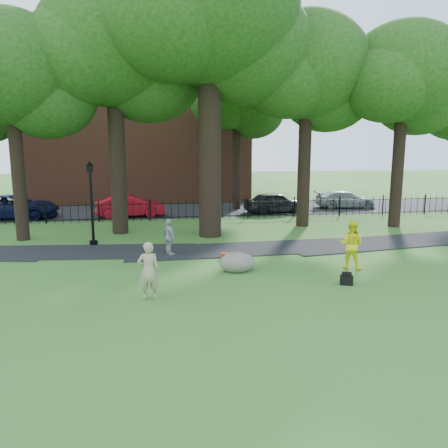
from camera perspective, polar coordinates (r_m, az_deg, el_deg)
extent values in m
plane|color=#335F21|center=(15.20, 1.49, -6.91)|extent=(120.00, 120.00, 0.00)
cube|color=black|center=(19.08, 2.33, -3.35)|extent=(36.07, 3.85, 0.03)
cube|color=black|center=(30.73, -3.90, 1.84)|extent=(80.00, 7.00, 0.02)
cube|color=black|center=(26.64, -3.17, 2.77)|extent=(44.00, 0.04, 0.04)
cube|color=black|center=(26.76, -3.15, 0.99)|extent=(44.00, 0.04, 0.04)
cube|color=brown|center=(38.34, -11.22, 12.33)|extent=(18.00, 8.00, 12.00)
cylinder|color=black|center=(21.46, -1.90, 12.29)|extent=(1.10, 1.10, 10.50)
ellipsoid|color=#163A0F|center=(22.36, -1.99, 26.66)|extent=(8.40, 8.40, 7.14)
ellipsoid|color=#163A0F|center=(23.29, 2.68, 22.18)|extent=(6.72, 6.72, 5.71)
ellipsoid|color=#163A0F|center=(21.17, -6.65, 25.01)|extent=(6.30, 6.30, 5.36)
cylinder|color=black|center=(22.70, -25.44, 7.67)|extent=(0.60, 0.60, 7.70)
ellipsoid|color=#163A0F|center=(22.95, -26.25, 17.85)|extent=(6.00, 6.00, 5.10)
ellipsoid|color=#163A0F|center=(23.20, -22.17, 15.30)|extent=(4.80, 4.80, 4.08)
cylinder|color=black|center=(22.86, -13.81, 10.13)|extent=(0.80, 0.80, 9.10)
ellipsoid|color=#163A0F|center=(23.37, -14.35, 21.99)|extent=(7.20, 7.20, 6.12)
ellipsoid|color=#163A0F|center=(23.95, -9.93, 18.69)|extent=(5.76, 5.76, 4.90)
ellipsoid|color=#163A0F|center=(22.68, -18.29, 20.17)|extent=(5.40, 5.40, 4.59)
cylinder|color=black|center=(24.67, 10.49, 9.43)|extent=(0.70, 0.70, 8.40)
ellipsoid|color=#163A0F|center=(25.01, 10.84, 19.65)|extent=(6.60, 6.60, 5.61)
ellipsoid|color=#163A0F|center=(26.13, 13.31, 16.49)|extent=(5.28, 5.28, 4.49)
ellipsoid|color=#163A0F|center=(23.88, 8.19, 18.43)|extent=(4.95, 4.95, 4.21)
cylinder|color=black|center=(25.87, 21.85, 8.51)|extent=(0.64, 0.64, 8.05)
ellipsoid|color=#163A0F|center=(26.15, 22.50, 17.86)|extent=(6.20, 6.20, 5.27)
ellipsoid|color=#163A0F|center=(27.39, 24.05, 14.94)|extent=(4.96, 4.96, 4.22)
ellipsoid|color=#163A0F|center=(24.91, 20.61, 16.79)|extent=(4.65, 4.65, 3.95)
imported|color=tan|center=(13.05, -9.84, -6.01)|extent=(0.64, 0.43, 1.73)
imported|color=yellow|center=(16.65, 16.28, -2.60)|extent=(1.11, 1.08, 1.80)
imported|color=#A4A4A9|center=(18.03, -7.17, -1.73)|extent=(0.68, 0.97, 1.53)
ellipsoid|color=#6D6A5A|center=(15.78, 1.72, -4.84)|extent=(1.29, 0.97, 0.75)
cylinder|color=black|center=(20.48, -16.88, 1.89)|extent=(0.12, 0.12, 3.32)
cylinder|color=black|center=(20.75, -16.65, -2.37)|extent=(0.37, 0.37, 0.21)
cube|color=black|center=(20.31, -17.14, 6.96)|extent=(0.25, 0.25, 0.31)
cone|color=black|center=(20.30, -17.18, 7.55)|extent=(0.33, 0.33, 0.17)
cube|color=black|center=(14.88, 15.70, -7.07)|extent=(0.47, 0.38, 0.30)
cube|color=maroon|center=(17.43, 0.22, -4.23)|extent=(0.41, 0.31, 0.25)
imported|color=#B40D1E|center=(28.20, -12.14, 2.32)|extent=(4.37, 1.79, 1.41)
imported|color=#0B1137|center=(29.97, -25.69, 2.04)|extent=(5.35, 2.64, 1.46)
imported|color=black|center=(29.50, 6.71, 2.82)|extent=(4.29, 2.13, 1.41)
imported|color=#9899A0|center=(32.77, 15.52, 3.11)|extent=(4.41, 2.08, 1.24)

